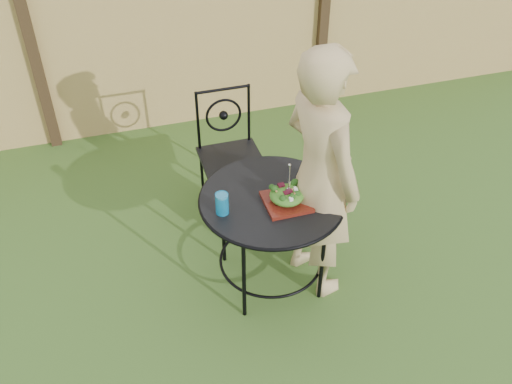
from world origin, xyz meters
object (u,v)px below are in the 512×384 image
at_px(diner, 320,176).
at_px(salad_plate, 286,202).
at_px(patio_table, 272,214).
at_px(patio_chair, 230,150).

height_order(diner, salad_plate, diner).
bearing_deg(salad_plate, patio_table, 130.15).
relative_size(patio_table, diner, 0.53).
bearing_deg(patio_chair, patio_table, -87.35).
distance_m(patio_table, salad_plate, 0.18).
xyz_separation_m(patio_chair, diner, (0.33, -0.95, 0.36)).
distance_m(patio_chair, salad_plate, 1.01).
xyz_separation_m(patio_table, diner, (0.29, -0.06, 0.28)).
xyz_separation_m(patio_table, patio_chair, (-0.04, 0.89, -0.08)).
height_order(patio_chair, salad_plate, patio_chair).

